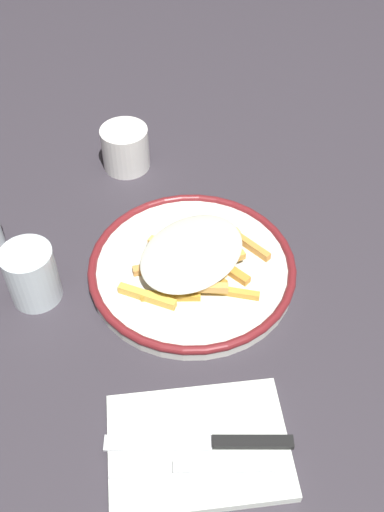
# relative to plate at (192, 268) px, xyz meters

# --- Properties ---
(ground_plane) EXTENTS (2.60, 2.60, 0.00)m
(ground_plane) POSITION_rel_plate_xyz_m (0.00, 0.00, -0.01)
(ground_plane) COLOR #342F37
(plate) EXTENTS (0.29, 0.29, 0.02)m
(plate) POSITION_rel_plate_xyz_m (0.00, 0.00, 0.00)
(plate) COLOR silver
(plate) RESTS_ON ground_plane
(fries_heap) EXTENTS (0.20, 0.22, 0.03)m
(fries_heap) POSITION_rel_plate_xyz_m (-0.00, -0.00, 0.02)
(fries_heap) COLOR gold
(fries_heap) RESTS_ON plate
(napkin) EXTENTS (0.14, 0.20, 0.01)m
(napkin) POSITION_rel_plate_xyz_m (-0.26, 0.02, -0.01)
(napkin) COLOR white
(napkin) RESTS_ON ground_plane
(fork) EXTENTS (0.04, 0.18, 0.00)m
(fork) POSITION_rel_plate_xyz_m (-0.28, 0.04, 0.00)
(fork) COLOR silver
(fork) RESTS_ON napkin
(knife) EXTENTS (0.04, 0.21, 0.01)m
(knife) POSITION_rel_plate_xyz_m (-0.26, 0.00, 0.00)
(knife) COLOR black
(knife) RESTS_ON napkin
(water_glass) EXTENTS (0.07, 0.07, 0.09)m
(water_glass) POSITION_rel_plate_xyz_m (-0.01, 0.22, 0.03)
(water_glass) COLOR silver
(water_glass) RESTS_ON ground_plane
(coffee_mug) EXTENTS (0.10, 0.08, 0.07)m
(coffee_mug) POSITION_rel_plate_xyz_m (0.26, 0.08, 0.02)
(coffee_mug) COLOR white
(coffee_mug) RESTS_ON ground_plane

